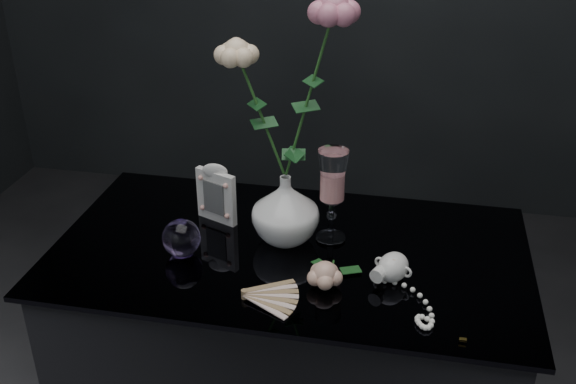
% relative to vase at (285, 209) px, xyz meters
% --- Properties ---
extents(table, '(1.05, 0.58, 0.76)m').
position_rel_vase_xyz_m(table, '(0.02, -0.04, -0.46)').
color(table, black).
rests_on(table, ground).
extents(vase, '(0.17, 0.17, 0.16)m').
position_rel_vase_xyz_m(vase, '(0.00, 0.00, 0.00)').
color(vase, white).
rests_on(vase, table).
extents(wine_glass, '(0.07, 0.07, 0.22)m').
position_rel_vase_xyz_m(wine_glass, '(0.10, 0.02, 0.03)').
color(wine_glass, white).
rests_on(wine_glass, table).
extents(picture_frame, '(0.13, 0.12, 0.15)m').
position_rel_vase_xyz_m(picture_frame, '(-0.18, 0.05, -0.00)').
color(picture_frame, white).
rests_on(picture_frame, table).
extents(paperweight, '(0.09, 0.09, 0.08)m').
position_rel_vase_xyz_m(paperweight, '(-0.21, -0.11, -0.04)').
color(paperweight, '#9B7BC7').
rests_on(paperweight, table).
extents(paper_fan, '(0.23, 0.18, 0.02)m').
position_rel_vase_xyz_m(paper_fan, '(-0.04, -0.23, -0.07)').
color(paper_fan, beige).
rests_on(paper_fan, table).
extents(loose_rose, '(0.14, 0.17, 0.05)m').
position_rel_vase_xyz_m(loose_rose, '(0.11, -0.16, -0.05)').
color(loose_rose, '#DAA78D').
rests_on(loose_rose, table).
extents(pearl_jar, '(0.28, 0.29, 0.06)m').
position_rel_vase_xyz_m(pearl_jar, '(0.25, -0.11, -0.05)').
color(pearl_jar, white).
rests_on(pearl_jar, table).
extents(roses, '(0.27, 0.11, 0.45)m').
position_rel_vase_xyz_m(roses, '(0.01, 0.00, 0.28)').
color(roses, '#FFD0A4').
rests_on(roses, vase).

